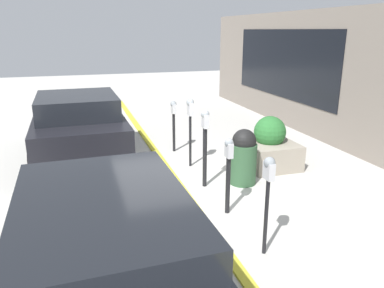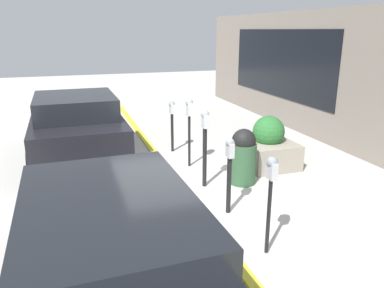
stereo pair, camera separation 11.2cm
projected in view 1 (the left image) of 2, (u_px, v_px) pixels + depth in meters
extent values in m
plane|color=beige|center=(186.00, 189.00, 7.08)|extent=(40.00, 40.00, 0.00)
cube|color=gold|center=(182.00, 189.00, 7.05)|extent=(19.00, 0.16, 0.04)
cube|color=black|center=(281.00, 64.00, 11.68)|extent=(5.70, 0.02, 2.05)
cylinder|color=black|center=(266.00, 217.00, 4.91)|extent=(0.05, 0.05, 1.07)
cube|color=silver|center=(269.00, 171.00, 4.72)|extent=(0.17, 0.09, 0.23)
sphere|color=gray|center=(270.00, 163.00, 4.68)|extent=(0.15, 0.15, 0.15)
cylinder|color=black|center=(228.00, 185.00, 6.05)|extent=(0.08, 0.08, 0.96)
cube|color=silver|center=(229.00, 150.00, 5.87)|extent=(0.17, 0.09, 0.24)
sphere|color=gray|center=(229.00, 143.00, 5.83)|extent=(0.14, 0.14, 0.14)
cylinder|color=black|center=(205.00, 158.00, 7.07)|extent=(0.08, 0.08, 1.16)
cube|color=silver|center=(205.00, 121.00, 6.86)|extent=(0.18, 0.09, 0.25)
sphere|color=gray|center=(205.00, 114.00, 6.83)|extent=(0.15, 0.15, 0.15)
cylinder|color=black|center=(190.00, 141.00, 8.14)|extent=(0.06, 0.06, 1.14)
cube|color=silver|center=(190.00, 109.00, 7.93)|extent=(0.19, 0.09, 0.28)
sphere|color=gray|center=(190.00, 102.00, 7.89)|extent=(0.16, 0.16, 0.16)
cylinder|color=black|center=(174.00, 132.00, 9.18)|extent=(0.07, 0.07, 0.96)
cube|color=silver|center=(174.00, 109.00, 9.01)|extent=(0.18, 0.09, 0.23)
sphere|color=gray|center=(173.00, 104.00, 8.98)|extent=(0.15, 0.15, 0.15)
cube|color=gray|center=(268.00, 154.00, 8.23)|extent=(1.21, 1.07, 0.55)
sphere|color=#28662D|center=(270.00, 132.00, 8.09)|extent=(0.69, 0.69, 0.69)
cube|color=#383D47|center=(105.00, 256.00, 3.87)|extent=(4.64, 1.91, 0.61)
cube|color=black|center=(103.00, 218.00, 3.55)|extent=(2.43, 1.65, 0.44)
cylinder|color=black|center=(156.00, 210.00, 5.50)|extent=(0.70, 0.22, 0.70)
cylinder|color=black|center=(35.00, 227.00, 5.02)|extent=(0.70, 0.22, 0.70)
cube|color=black|center=(79.00, 128.00, 8.81)|extent=(3.88, 2.03, 0.69)
cube|color=black|center=(77.00, 105.00, 8.50)|extent=(2.03, 1.76, 0.47)
cylinder|color=black|center=(114.00, 127.00, 10.25)|extent=(0.66, 0.24, 0.66)
cylinder|color=black|center=(43.00, 133.00, 9.74)|extent=(0.66, 0.24, 0.66)
cylinder|color=black|center=(125.00, 154.00, 8.08)|extent=(0.66, 0.24, 0.66)
cylinder|color=black|center=(36.00, 162.00, 7.56)|extent=(0.66, 0.24, 0.66)
cylinder|color=#2D5133|center=(243.00, 164.00, 7.26)|extent=(0.51, 0.51, 0.80)
sphere|color=black|center=(244.00, 141.00, 7.12)|extent=(0.46, 0.46, 0.46)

